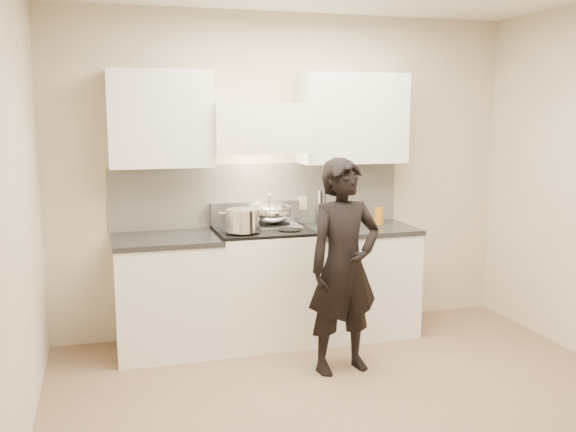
% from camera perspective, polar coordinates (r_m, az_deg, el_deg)
% --- Properties ---
extents(ground_plane, '(4.00, 4.00, 0.00)m').
position_cam_1_polar(ground_plane, '(4.28, 6.79, -16.82)').
color(ground_plane, '#7E6651').
extents(room_shell, '(4.04, 3.54, 2.70)m').
position_cam_1_polar(room_shell, '(4.19, 4.48, 5.38)').
color(room_shell, beige).
rests_on(room_shell, ground).
extents(stove, '(0.76, 0.65, 0.96)m').
position_cam_1_polar(stove, '(5.30, -2.20, -6.14)').
color(stove, white).
rests_on(stove, ground).
extents(counter_right, '(0.92, 0.67, 0.92)m').
position_cam_1_polar(counter_right, '(5.55, 6.17, -5.62)').
color(counter_right, white).
rests_on(counter_right, ground).
extents(counter_left, '(0.82, 0.67, 0.92)m').
position_cam_1_polar(counter_left, '(5.18, -10.67, -6.83)').
color(counter_left, white).
rests_on(counter_left, ground).
extents(wok, '(0.36, 0.44, 0.29)m').
position_cam_1_polar(wok, '(5.34, -1.55, 0.35)').
color(wok, silver).
rests_on(wok, stove).
extents(stock_pot, '(0.37, 0.27, 0.18)m').
position_cam_1_polar(stock_pot, '(4.99, -4.06, -0.38)').
color(stock_pot, silver).
rests_on(stock_pot, stove).
extents(utensil_crock, '(0.11, 0.11, 0.30)m').
position_cam_1_polar(utensil_crock, '(5.51, 3.01, 0.15)').
color(utensil_crock, '#A2A2B4').
rests_on(utensil_crock, counter_right).
extents(spice_jar, '(0.04, 0.04, 0.08)m').
position_cam_1_polar(spice_jar, '(5.55, 5.08, -0.33)').
color(spice_jar, orange).
rests_on(spice_jar, counter_right).
extents(oil_glass, '(0.08, 0.08, 0.15)m').
position_cam_1_polar(oil_glass, '(5.59, 8.11, 0.02)').
color(oil_glass, '#A66A19').
rests_on(oil_glass, counter_right).
extents(person, '(0.62, 0.45, 1.56)m').
position_cam_1_polar(person, '(4.64, 4.99, -4.48)').
color(person, black).
rests_on(person, ground).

